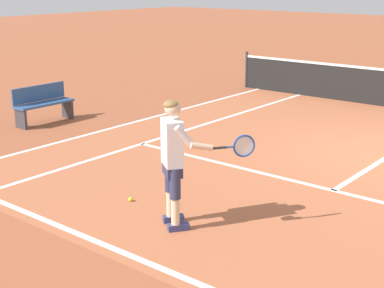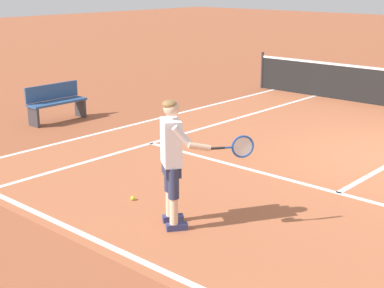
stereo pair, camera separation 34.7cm
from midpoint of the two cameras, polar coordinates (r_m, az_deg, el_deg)
The scene contains 8 objects.
court_inner_surface at distance 10.38m, azimuth 18.99°, elevation -2.51°, with size 10.98×10.33×0.00m, color #B2603D.
line_baseline at distance 6.43m, azimuth 0.57°, elevation -13.37°, with size 10.98×0.10×0.01m, color white.
line_service at distance 9.14m, azimuth 15.39°, elevation -4.72°, with size 8.23×0.10×0.01m, color white.
line_singles_left at distance 12.45m, azimuth 1.42°, elevation 1.45°, with size 0.10×9.93×0.01m, color white.
line_doubles_left at distance 13.35m, azimuth -3.07°, elevation 2.45°, with size 0.10×9.93×0.01m, color white.
tennis_player at distance 7.35m, azimuth -0.50°, elevation -1.12°, with size 1.10×0.85×1.71m.
tennis_ball_near_feet at distance 8.56m, azimuth -4.75°, elevation -5.41°, with size 0.07×0.07×0.07m, color #CCE02D.
courtside_bench at distance 13.43m, azimuth -12.68°, elevation 4.11°, with size 0.40×1.40×0.85m.
Camera 2 is at (3.82, -10.04, 3.18)m, focal length 53.60 mm.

